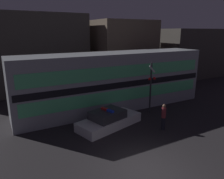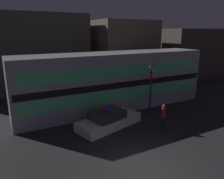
{
  "view_description": "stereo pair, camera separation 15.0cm",
  "coord_description": "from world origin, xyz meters",
  "px_view_note": "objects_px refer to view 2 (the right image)",
  "views": [
    {
      "loc": [
        -5.44,
        -6.66,
        6.07
      ],
      "look_at": [
        1.89,
        6.69,
        2.02
      ],
      "focal_mm": 35.0,
      "sensor_mm": 36.0,
      "label": 1
    },
    {
      "loc": [
        -5.31,
        -6.73,
        6.07
      ],
      "look_at": [
        1.89,
        6.69,
        2.02
      ],
      "focal_mm": 35.0,
      "sensor_mm": 36.0,
      "label": 2
    }
  ],
  "objects_px": {
    "police_car": "(109,120)",
    "pedestrian": "(163,117)",
    "train": "(114,81)",
    "crossing_signal_near": "(151,86)"
  },
  "relations": [
    {
      "from": "train",
      "to": "pedestrian",
      "type": "distance_m",
      "value": 5.41
    },
    {
      "from": "train",
      "to": "police_car",
      "type": "xyz_separation_m",
      "value": [
        -2.14,
        -3.14,
        -1.79
      ]
    },
    {
      "from": "police_car",
      "to": "pedestrian",
      "type": "height_order",
      "value": "pedestrian"
    },
    {
      "from": "pedestrian",
      "to": "crossing_signal_near",
      "type": "height_order",
      "value": "crossing_signal_near"
    },
    {
      "from": "crossing_signal_near",
      "to": "train",
      "type": "bearing_deg",
      "value": 125.5
    },
    {
      "from": "police_car",
      "to": "crossing_signal_near",
      "type": "xyz_separation_m",
      "value": [
        3.91,
        0.66,
        1.7
      ]
    },
    {
      "from": "pedestrian",
      "to": "train",
      "type": "bearing_deg",
      "value": 97.51
    },
    {
      "from": "pedestrian",
      "to": "crossing_signal_near",
      "type": "relative_size",
      "value": 0.43
    },
    {
      "from": "police_car",
      "to": "crossing_signal_near",
      "type": "relative_size",
      "value": 1.21
    },
    {
      "from": "train",
      "to": "pedestrian",
      "type": "relative_size",
      "value": 9.28
    }
  ]
}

